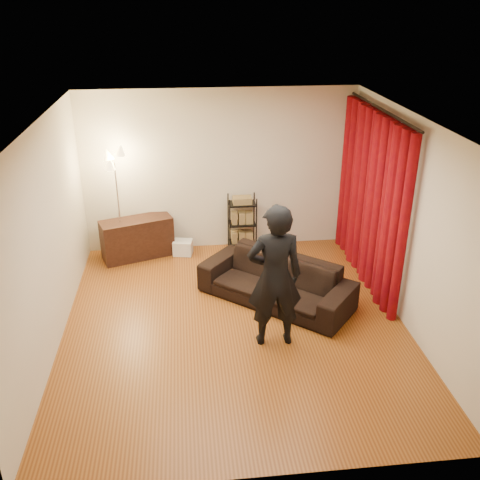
{
  "coord_description": "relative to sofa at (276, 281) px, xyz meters",
  "views": [
    {
      "loc": [
        -0.59,
        -5.98,
        4.03
      ],
      "look_at": [
        0.1,
        0.3,
        1.1
      ],
      "focal_mm": 40.0,
      "sensor_mm": 36.0,
      "label": 1
    }
  ],
  "objects": [
    {
      "name": "curtain",
      "position": [
        1.49,
        0.58,
        0.96
      ],
      "size": [
        0.22,
        2.65,
        2.55
      ],
      "primitive_type": null,
      "color": "maroon",
      "rests_on": "ground"
    },
    {
      "name": "sofa",
      "position": [
        0.0,
        0.0,
        0.0
      ],
      "size": [
        2.22,
        2.06,
        0.64
      ],
      "primitive_type": "imported",
      "rotation": [
        0.0,
        0.0,
        -0.7
      ],
      "color": "black",
      "rests_on": "ground"
    },
    {
      "name": "wall_left",
      "position": [
        -2.89,
        -0.54,
        1.03
      ],
      "size": [
        0.0,
        5.0,
        5.0
      ],
      "primitive_type": "plane",
      "rotation": [
        1.57,
        0.0,
        1.57
      ],
      "color": "beige",
      "rests_on": "ground"
    },
    {
      "name": "storage_boxes",
      "position": [
        -1.3,
        1.64,
        -0.19
      ],
      "size": [
        0.35,
        0.3,
        0.26
      ],
      "primitive_type": null,
      "rotation": [
        0.0,
        0.0,
        -0.18
      ],
      "color": "silver",
      "rests_on": "ground"
    },
    {
      "name": "wall_right",
      "position": [
        1.61,
        -0.54,
        1.03
      ],
      "size": [
        0.0,
        5.0,
        5.0
      ],
      "primitive_type": "plane",
      "rotation": [
        1.57,
        0.0,
        -1.57
      ],
      "color": "beige",
      "rests_on": "ground"
    },
    {
      "name": "floor",
      "position": [
        -0.64,
        -0.54,
        -0.32
      ],
      "size": [
        5.0,
        5.0,
        0.0
      ],
      "primitive_type": "plane",
      "color": "brown",
      "rests_on": "ground"
    },
    {
      "name": "curtain_rod",
      "position": [
        1.51,
        0.58,
        2.26
      ],
      "size": [
        0.04,
        2.65,
        0.04
      ],
      "primitive_type": "cylinder",
      "rotation": [
        1.57,
        0.0,
        0.0
      ],
      "color": "black",
      "rests_on": "wall_right"
    },
    {
      "name": "floor_lamp",
      "position": [
        -2.29,
        1.57,
        0.61
      ],
      "size": [
        0.43,
        0.43,
        1.87
      ],
      "primitive_type": null,
      "rotation": [
        0.0,
        0.0,
        0.33
      ],
      "color": "silver",
      "rests_on": "ground"
    },
    {
      "name": "ceiling",
      "position": [
        -0.64,
        -0.54,
        2.38
      ],
      "size": [
        5.0,
        5.0,
        0.0
      ],
      "primitive_type": "plane",
      "rotation": [
        3.14,
        0.0,
        0.0
      ],
      "color": "white",
      "rests_on": "ground"
    },
    {
      "name": "wall_front",
      "position": [
        -0.64,
        -3.04,
        1.03
      ],
      "size": [
        5.0,
        0.0,
        5.0
      ],
      "primitive_type": "plane",
      "rotation": [
        -1.57,
        0.0,
        0.0
      ],
      "color": "beige",
      "rests_on": "ground"
    },
    {
      "name": "wall_back",
      "position": [
        -0.64,
        1.96,
        1.03
      ],
      "size": [
        5.0,
        0.0,
        5.0
      ],
      "primitive_type": "plane",
      "rotation": [
        1.57,
        0.0,
        0.0
      ],
      "color": "beige",
      "rests_on": "ground"
    },
    {
      "name": "media_cabinet",
      "position": [
        -2.05,
        1.65,
        0.02
      ],
      "size": [
        1.23,
        0.79,
        0.67
      ],
      "primitive_type": "cube",
      "rotation": [
        0.0,
        0.0,
        0.34
      ],
      "color": "#331A11",
      "rests_on": "ground"
    },
    {
      "name": "person",
      "position": [
        -0.2,
        -0.96,
        0.61
      ],
      "size": [
        0.68,
        0.45,
        1.86
      ],
      "primitive_type": "imported",
      "rotation": [
        0.0,
        0.0,
        3.15
      ],
      "color": "black",
      "rests_on": "ground"
    },
    {
      "name": "wire_shelf",
      "position": [
        -0.29,
        1.73,
        0.17
      ],
      "size": [
        0.48,
        0.36,
        0.98
      ],
      "primitive_type": null,
      "rotation": [
        0.0,
        0.0,
        0.11
      ],
      "color": "black",
      "rests_on": "ground"
    }
  ]
}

